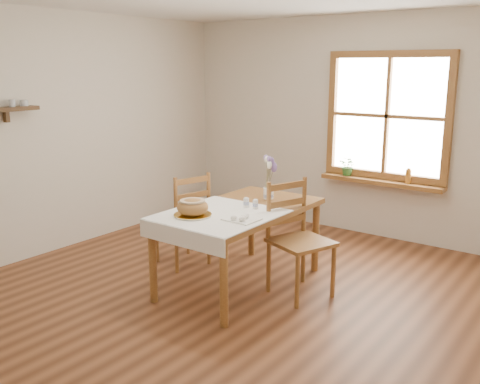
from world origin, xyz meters
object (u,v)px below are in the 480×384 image
(dining_table, at_px, (240,217))
(bread_plate, at_px, (193,215))
(chair_left, at_px, (182,218))
(flower_vase, at_px, (268,194))
(chair_right, at_px, (301,240))

(dining_table, relative_size, bread_plate, 5.06)
(bread_plate, bearing_deg, chair_left, 138.73)
(bread_plate, xyz_separation_m, flower_vase, (0.18, 0.90, 0.04))
(dining_table, distance_m, chair_right, 0.60)
(dining_table, distance_m, chair_left, 0.85)
(dining_table, relative_size, chair_left, 1.65)
(bread_plate, bearing_deg, chair_right, 41.83)
(flower_vase, bearing_deg, chair_left, -160.48)
(chair_right, relative_size, flower_vase, 9.46)
(chair_left, relative_size, chair_right, 0.95)
(chair_right, relative_size, bread_plate, 3.23)
(chair_left, distance_m, flower_vase, 0.97)
(dining_table, xyz_separation_m, flower_vase, (0.03, 0.42, 0.14))
(bread_plate, bearing_deg, flower_vase, 78.68)
(chair_right, bearing_deg, chair_left, 111.76)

